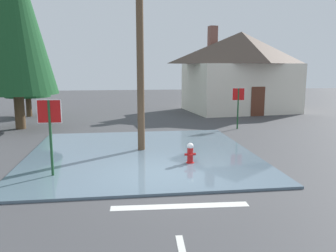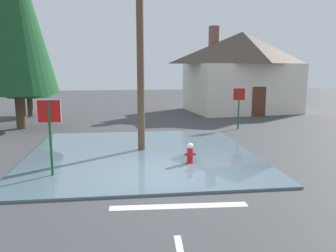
% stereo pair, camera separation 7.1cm
% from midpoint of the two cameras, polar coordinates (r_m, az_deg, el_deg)
% --- Properties ---
extents(ground_plane, '(80.00, 80.00, 0.10)m').
position_cam_midpoint_polar(ground_plane, '(10.78, -1.11, -8.50)').
color(ground_plane, '#424244').
extents(flood_puddle, '(8.48, 8.70, 0.08)m').
position_cam_midpoint_polar(flood_puddle, '(13.23, -4.60, -4.64)').
color(flood_puddle, slate).
rests_on(flood_puddle, ground).
extents(lane_stop_bar, '(3.37, 0.47, 0.01)m').
position_cam_midpoint_polar(lane_stop_bar, '(8.53, 1.79, -13.18)').
color(lane_stop_bar, silver).
rests_on(lane_stop_bar, ground).
extents(stop_sign_near, '(0.71, 0.08, 2.39)m').
position_cam_midpoint_polar(stop_sign_near, '(10.75, -19.25, 0.52)').
color(stop_sign_near, '#1E4C28').
rests_on(stop_sign_near, ground).
extents(fire_hydrant, '(0.39, 0.33, 0.78)m').
position_cam_midpoint_polar(fire_hydrant, '(11.80, 3.54, -4.70)').
color(fire_hydrant, red).
rests_on(fire_hydrant, ground).
extents(utility_pole, '(1.60, 0.28, 8.60)m').
position_cam_midpoint_polar(utility_pole, '(13.43, -4.85, 14.66)').
color(utility_pole, brown).
rests_on(utility_pole, ground).
extents(stop_sign_far, '(0.67, 0.08, 2.22)m').
position_cam_midpoint_polar(stop_sign_far, '(18.80, 11.50, 4.25)').
color(stop_sign_far, '#1E4C28').
rests_on(stop_sign_far, ground).
extents(house, '(8.73, 6.93, 6.34)m').
position_cam_midpoint_polar(house, '(26.50, 11.84, 9.02)').
color(house, silver).
rests_on(house, ground).
extents(pine_tree_tall_left, '(2.93, 2.93, 7.34)m').
position_cam_midpoint_polar(pine_tree_tall_left, '(24.98, -22.78, 11.34)').
color(pine_tree_tall_left, '#4C3823').
rests_on(pine_tree_tall_left, ground).
extents(pine_tree_mid_left, '(4.21, 4.21, 10.53)m').
position_cam_midpoint_polar(pine_tree_mid_left, '(20.28, -24.60, 17.07)').
color(pine_tree_mid_left, '#4C3823').
rests_on(pine_tree_mid_left, ground).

